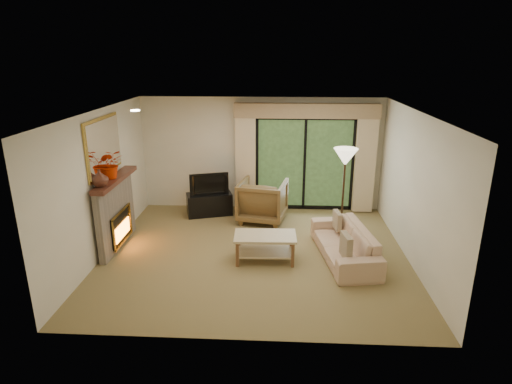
# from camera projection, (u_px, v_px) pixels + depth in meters

# --- Properties ---
(floor) EXTENTS (5.50, 5.50, 0.00)m
(floor) POSITION_uv_depth(u_px,v_px,m) (255.00, 254.00, 7.89)
(floor) COLOR olive
(floor) RESTS_ON ground
(ceiling) EXTENTS (5.50, 5.50, 0.00)m
(ceiling) POSITION_uv_depth(u_px,v_px,m) (255.00, 112.00, 7.08)
(ceiling) COLOR silver
(ceiling) RESTS_ON ground
(wall_back) EXTENTS (5.00, 0.00, 5.00)m
(wall_back) POSITION_uv_depth(u_px,v_px,m) (261.00, 154.00, 9.86)
(wall_back) COLOR beige
(wall_back) RESTS_ON ground
(wall_front) EXTENTS (5.00, 0.00, 5.00)m
(wall_front) POSITION_uv_depth(u_px,v_px,m) (243.00, 249.00, 5.12)
(wall_front) COLOR beige
(wall_front) RESTS_ON ground
(wall_left) EXTENTS (0.00, 5.00, 5.00)m
(wall_left) POSITION_uv_depth(u_px,v_px,m) (102.00, 184.00, 7.63)
(wall_left) COLOR beige
(wall_left) RESTS_ON ground
(wall_right) EXTENTS (0.00, 5.00, 5.00)m
(wall_right) POSITION_uv_depth(u_px,v_px,m) (415.00, 189.00, 7.34)
(wall_right) COLOR beige
(wall_right) RESTS_ON ground
(fireplace) EXTENTS (0.24, 1.70, 1.37)m
(fireplace) POSITION_uv_depth(u_px,v_px,m) (116.00, 212.00, 8.01)
(fireplace) COLOR slate
(fireplace) RESTS_ON floor
(mirror) EXTENTS (0.07, 1.45, 1.02)m
(mirror) POSITION_uv_depth(u_px,v_px,m) (104.00, 146.00, 7.62)
(mirror) COLOR #B8963F
(mirror) RESTS_ON wall_left
(sliding_door) EXTENTS (2.26, 0.10, 2.16)m
(sliding_door) POSITION_uv_depth(u_px,v_px,m) (305.00, 164.00, 9.82)
(sliding_door) COLOR black
(sliding_door) RESTS_ON floor
(curtain_left) EXTENTS (0.45, 0.18, 2.35)m
(curtain_left) POSITION_uv_depth(u_px,v_px,m) (246.00, 160.00, 9.76)
(curtain_left) COLOR #D2B890
(curtain_left) RESTS_ON floor
(curtain_right) EXTENTS (0.45, 0.18, 2.35)m
(curtain_right) POSITION_uv_depth(u_px,v_px,m) (365.00, 161.00, 9.62)
(curtain_right) COLOR #D2B890
(curtain_right) RESTS_ON floor
(cornice) EXTENTS (3.20, 0.24, 0.32)m
(cornice) POSITION_uv_depth(u_px,v_px,m) (307.00, 111.00, 9.36)
(cornice) COLOR #A2825E
(cornice) RESTS_ON wall_back
(media_console) EXTENTS (1.09, 0.73, 0.50)m
(media_console) POSITION_uv_depth(u_px,v_px,m) (209.00, 204.00, 9.73)
(media_console) COLOR black
(media_console) RESTS_ON floor
(tv) EXTENTS (0.86, 0.36, 0.50)m
(tv) POSITION_uv_depth(u_px,v_px,m) (209.00, 183.00, 9.57)
(tv) COLOR black
(tv) RESTS_ON media_console
(armchair) EXTENTS (1.14, 1.16, 0.91)m
(armchair) POSITION_uv_depth(u_px,v_px,m) (263.00, 201.00, 9.33)
(armchair) COLOR brown
(armchair) RESTS_ON floor
(sofa) EXTENTS (1.08, 2.09, 0.58)m
(sofa) POSITION_uv_depth(u_px,v_px,m) (344.00, 243.00, 7.65)
(sofa) COLOR tan
(sofa) RESTS_ON floor
(pillow_near) EXTENTS (0.16, 0.41, 0.40)m
(pillow_near) POSITION_uv_depth(u_px,v_px,m) (346.00, 246.00, 7.04)
(pillow_near) COLOR brown
(pillow_near) RESTS_ON sofa
(pillow_far) EXTENTS (0.14, 0.35, 0.34)m
(pillow_far) POSITION_uv_depth(u_px,v_px,m) (337.00, 221.00, 8.13)
(pillow_far) COLOR brown
(pillow_far) RESTS_ON sofa
(coffee_table) EXTENTS (1.10, 0.63, 0.49)m
(coffee_table) POSITION_uv_depth(u_px,v_px,m) (265.00, 248.00, 7.57)
(coffee_table) COLOR tan
(coffee_table) RESTS_ON floor
(floor_lamp) EXTENTS (0.61, 0.61, 1.77)m
(floor_lamp) POSITION_uv_depth(u_px,v_px,m) (343.00, 192.00, 8.54)
(floor_lamp) COLOR beige
(floor_lamp) RESTS_ON floor
(vase) EXTENTS (0.31, 0.31, 0.30)m
(vase) POSITION_uv_depth(u_px,v_px,m) (100.00, 178.00, 7.21)
(vase) COLOR #4B2519
(vase) RESTS_ON fireplace
(branches) EXTENTS (0.58, 0.54, 0.53)m
(branches) POSITION_uv_depth(u_px,v_px,m) (110.00, 164.00, 7.65)
(branches) COLOR #BE2803
(branches) RESTS_ON fireplace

